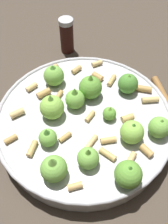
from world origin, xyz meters
The scene contains 3 objects.
ground_plane centered at (0.00, 0.00, 0.00)m, with size 2.40×2.40×0.00m, color #42382D.
cooking_pan centered at (0.00, 0.00, 0.03)m, with size 0.35×0.35×0.11m.
pepper_shaker centered at (-0.12, -0.24, 0.05)m, with size 0.04×0.04×0.09m.
Camera 1 is at (0.17, 0.23, 0.42)m, focal length 38.52 mm.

